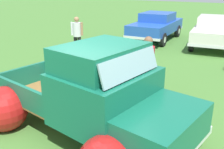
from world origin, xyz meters
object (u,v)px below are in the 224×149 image
spectator_1 (77,33)px  show_car_1 (215,30)px  show_car_0 (156,25)px  vintage_pickup_truck (95,103)px  spectator_2 (147,64)px

spectator_1 → show_car_1: bearing=110.9°
show_car_0 → spectator_1: (-1.87, -4.55, 0.13)m
vintage_pickup_truck → show_car_0: 9.91m
spectator_1 → spectator_2: size_ratio=0.95×
show_car_0 → spectator_2: 7.80m
vintage_pickup_truck → show_car_1: size_ratio=1.12×
spectator_1 → spectator_2: (4.34, -2.84, 0.05)m
vintage_pickup_truck → spectator_1: (-4.19, 5.08, 0.15)m
vintage_pickup_truck → show_car_0: size_ratio=1.14×
spectator_2 → show_car_0: bearing=-121.2°
vintage_pickup_truck → spectator_1: 6.58m
vintage_pickup_truck → spectator_1: size_ratio=3.05×
show_car_0 → spectator_1: bearing=-23.5°
spectator_2 → show_car_1: bearing=-144.0°
spectator_1 → spectator_2: bearing=35.9°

